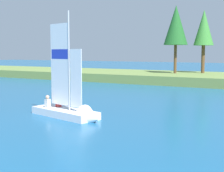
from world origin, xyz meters
The scene contains 4 objects.
shore_bank centered at (0.00, 31.85, 0.47)m, with size 80.00×10.43×0.93m, color olive.
shoreline_tree_left centered at (-2.45, 31.93, 6.26)m, with size 2.65×2.65×7.54m.
shoreline_tree_midleft centered at (0.11, 34.00, 5.97)m, with size 2.22×2.22×7.11m.
sailboat centered at (0.23, 9.36, 0.40)m, with size 4.72×2.24×5.76m.
Camera 1 is at (10.15, -3.91, 3.32)m, focal length 53.30 mm.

